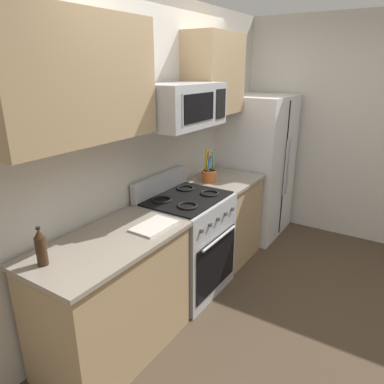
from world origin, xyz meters
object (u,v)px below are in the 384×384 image
at_px(range_oven, 186,243).
at_px(microwave, 183,105).
at_px(refrigerator, 257,167).
at_px(utensil_crock, 209,174).
at_px(cutting_board, 154,226).
at_px(bottle_soy, 41,248).

height_order(range_oven, microwave, microwave).
bearing_deg(microwave, refrigerator, -1.65).
height_order(refrigerator, utensil_crock, refrigerator).
relative_size(microwave, cutting_board, 2.33).
distance_m(refrigerator, cutting_board, 2.17).
xyz_separation_m(microwave, utensil_crock, (0.57, 0.07, -0.74)).
xyz_separation_m(utensil_crock, bottle_soy, (-1.95, 0.00, 0.04)).
bearing_deg(range_oven, utensil_crock, 9.76).
bearing_deg(microwave, cutting_board, -166.06).
relative_size(range_oven, bottle_soy, 4.49).
relative_size(range_oven, refrigerator, 0.64).
relative_size(utensil_crock, cutting_board, 0.98).
xyz_separation_m(refrigerator, utensil_crock, (-0.98, 0.11, 0.13)).
height_order(range_oven, cutting_board, range_oven).
relative_size(refrigerator, utensil_crock, 5.21).
xyz_separation_m(microwave, bottle_soy, (-1.38, 0.07, -0.70)).
distance_m(range_oven, microwave, 1.25).
height_order(refrigerator, bottle_soy, refrigerator).
distance_m(range_oven, bottle_soy, 1.49).
bearing_deg(range_oven, refrigerator, -0.64).
distance_m(refrigerator, microwave, 1.78).
distance_m(microwave, utensil_crock, 0.93).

